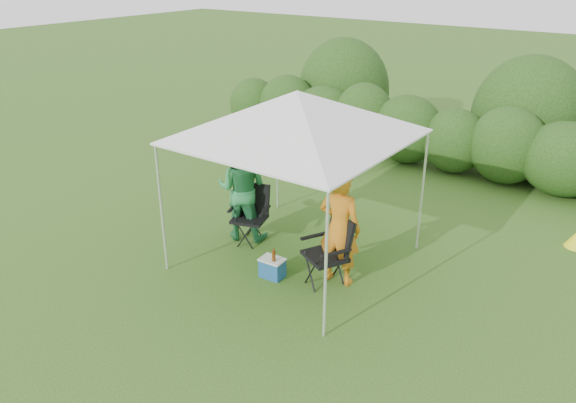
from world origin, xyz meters
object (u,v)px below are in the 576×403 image
Objects in this scene: chair_left at (251,210)px; woman at (242,189)px; chair_right at (331,247)px; cooler at (272,268)px; canopy at (297,115)px; man at (340,228)px.

chair_left is 0.41m from woman.
chair_right is 0.59× the size of woman.
chair_right is 1.02m from cooler.
canopy is at bearing -23.76° from chair_left.
canopy is 2.15m from chair_left.
chair_left is 0.55× the size of woman.
canopy is 7.90× the size of cooler.
man is at bearing -26.74° from chair_left.
chair_right is at bearing 47.91° from man.
woman reaches higher than man.
canopy is 2.41m from cooler.
chair_right is 2.77× the size of cooler.
canopy is 1.97m from woman.
canopy is at bearing 153.76° from woman.
man is (0.08, 0.10, 0.30)m from chair_right.
chair_right is at bearing 147.76° from woman.
chair_right is 1.93m from chair_left.
chair_right is (0.86, -0.30, -1.85)m from canopy.
cooler is (-0.90, -0.50, -0.75)m from man.
cooler is (1.27, -0.81, -0.77)m from woman.
man is (1.96, -0.30, 0.34)m from chair_left.
canopy is at bearing -171.90° from chair_right.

